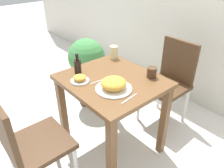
% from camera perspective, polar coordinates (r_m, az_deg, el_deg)
% --- Properties ---
extents(ground_plane, '(16.00, 16.00, 0.00)m').
position_cam_1_polar(ground_plane, '(2.27, 0.00, -15.59)').
color(ground_plane, silver).
extents(dining_table, '(0.81, 0.72, 0.76)m').
position_cam_1_polar(dining_table, '(1.88, 0.00, -2.48)').
color(dining_table, brown).
rests_on(dining_table, ground_plane).
extents(chair_near, '(0.42, 0.42, 0.91)m').
position_cam_1_polar(chair_near, '(1.68, -21.35, -13.90)').
color(chair_near, '#4C331E').
rests_on(chair_near, ground_plane).
extents(chair_far, '(0.42, 0.42, 0.91)m').
position_cam_1_polar(chair_far, '(2.38, 14.89, 1.39)').
color(chair_far, '#4C331E').
rests_on(chair_far, ground_plane).
extents(food_plate, '(0.28, 0.28, 0.10)m').
position_cam_1_polar(food_plate, '(1.64, 0.44, -0.14)').
color(food_plate, white).
rests_on(food_plate, dining_table).
extents(side_plate, '(0.15, 0.15, 0.06)m').
position_cam_1_polar(side_plate, '(1.77, -8.42, 1.35)').
color(side_plate, white).
rests_on(side_plate, dining_table).
extents(drink_cup, '(0.08, 0.08, 0.09)m').
position_cam_1_polar(drink_cup, '(1.84, 10.34, 2.98)').
color(drink_cup, '#4C331E').
rests_on(drink_cup, dining_table).
extents(juice_glass, '(0.08, 0.08, 0.13)m').
position_cam_1_polar(juice_glass, '(2.15, 0.45, 8.28)').
color(juice_glass, beige).
rests_on(juice_glass, dining_table).
extents(sauce_bottle, '(0.06, 0.06, 0.18)m').
position_cam_1_polar(sauce_bottle, '(1.89, -8.98, 4.76)').
color(sauce_bottle, black).
rests_on(sauce_bottle, dining_table).
extents(fork_utensil, '(0.02, 0.18, 0.00)m').
position_cam_1_polar(fork_utensil, '(1.77, -3.16, 0.85)').
color(fork_utensil, silver).
rests_on(fork_utensil, dining_table).
extents(spoon_utensil, '(0.03, 0.17, 0.00)m').
position_cam_1_polar(spoon_utensil, '(1.56, 4.55, -3.83)').
color(spoon_utensil, silver).
rests_on(spoon_utensil, dining_table).
extents(potted_plant_left, '(0.43, 0.43, 0.84)m').
position_cam_1_polar(potted_plant_left, '(2.59, -6.58, 5.22)').
color(potted_plant_left, '#51331E').
rests_on(potted_plant_left, ground_plane).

